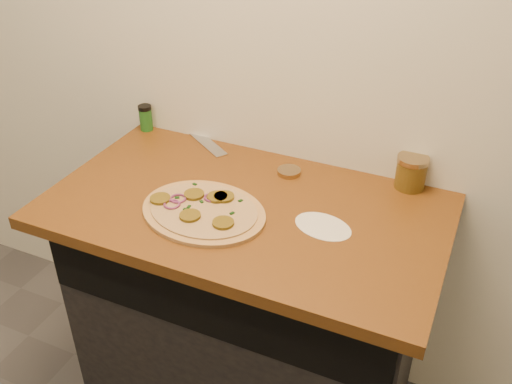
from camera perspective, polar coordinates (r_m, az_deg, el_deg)
The scene contains 8 objects.
cabinet at distance 2.04m, azimuth -0.56°, elevation -11.79°, with size 1.10×0.60×0.86m, color black.
countertop at distance 1.73m, azimuth -1.06°, elevation -1.73°, with size 1.20×0.70×0.04m, color brown.
pizza at distance 1.68m, azimuth -5.32°, elevation -1.83°, with size 0.43×0.43×0.03m.
chefs_knife at distance 2.13m, azimuth -6.07°, elevation 5.94°, with size 0.31×0.22×0.02m.
mason_jar_lid at distance 1.87m, azimuth 3.32°, elevation 2.04°, with size 0.08×0.08×0.02m, color #9B825A.
salsa_jar at distance 1.84m, azimuth 15.26°, elevation 1.94°, with size 0.10×0.10×0.11m.
spice_shaker at distance 2.17m, azimuth -10.97°, elevation 7.30°, with size 0.05×0.05×0.10m.
flour_spill at distance 1.63m, azimuth 6.71°, elevation -3.43°, with size 0.17×0.17×0.00m, color silver.
Camera 1 is at (0.62, 0.13, 1.86)m, focal length 40.00 mm.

